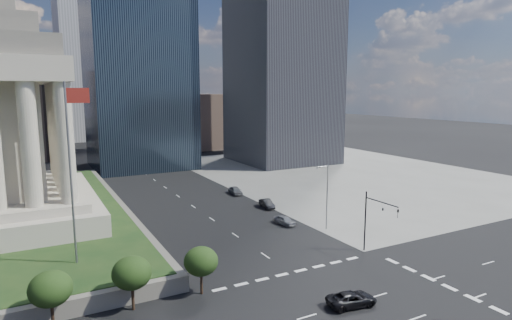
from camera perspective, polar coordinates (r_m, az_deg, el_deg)
ground at (r=129.77m, az=-16.33°, el=-0.53°), size 500.00×500.00×0.00m
sidewalk_ne at (r=113.48m, az=11.67°, el=-1.68°), size 68.00×90.00×0.03m
flagpole at (r=50.23m, az=-23.37°, el=-0.45°), size 2.52×0.24×20.00m
midrise_glass at (r=123.98m, az=-15.54°, el=13.00°), size 26.00×26.00×60.00m
building_filler_ne at (r=166.20m, az=-7.78°, el=5.25°), size 20.00×30.00×20.00m
building_filler_nw at (r=155.70m, az=-29.82°, el=5.37°), size 24.00×30.00×28.00m
traffic_signal_ne at (r=56.87m, az=15.63°, el=-7.12°), size 0.30×5.74×8.00m
street_lamp_north at (r=65.57m, az=9.34°, el=-4.39°), size 2.13×0.22×10.00m
pickup_truck at (r=45.04m, az=12.64°, el=-17.63°), size 3.11×5.34×1.40m
parked_sedan_near at (r=68.35m, az=3.84°, el=-8.02°), size 4.41×2.31×1.43m
parked_sedan_mid at (r=77.86m, az=1.46°, el=-5.85°), size 2.19×4.71×1.49m
parked_sedan_far at (r=87.92m, az=-2.76°, el=-4.09°), size 2.36×4.82×1.58m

